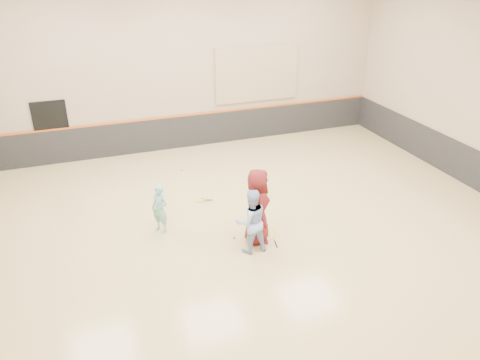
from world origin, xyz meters
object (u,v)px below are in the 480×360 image
object	(u,v)px
girl	(160,209)
young_man	(257,206)
spare_racket	(200,198)
instructor	(251,221)

from	to	relation	value
girl	young_man	distance (m)	2.52
girl	spare_racket	distance (m)	1.94
girl	young_man	xyz separation A→B (m)	(2.16, -1.25, 0.32)
instructor	spare_racket	xyz separation A→B (m)	(-0.49, 2.86, -0.73)
girl	spare_racket	xyz separation A→B (m)	(1.38, 1.25, -0.57)
spare_racket	girl	bearing A→B (deg)	-137.72
instructor	young_man	world-z (taller)	young_man
young_man	girl	bearing A→B (deg)	69.08
instructor	young_man	bearing A→B (deg)	-130.32
instructor	young_man	size ratio (longest dim) A/B	0.84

